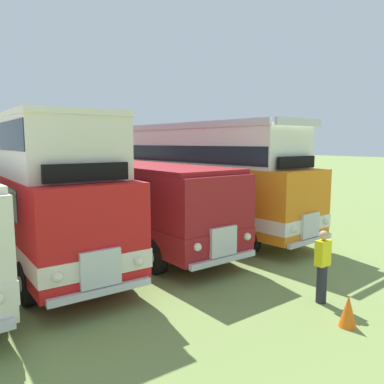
# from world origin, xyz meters

# --- Properties ---
(bus_sixth_in_row) EXTENTS (3.00, 11.53, 4.49)m
(bus_sixth_in_row) POSITION_xyz_m (5.02, 0.39, 2.48)
(bus_sixth_in_row) COLOR red
(bus_sixth_in_row) RESTS_ON ground
(bus_seventh_in_row) EXTENTS (2.64, 10.66, 2.99)m
(bus_seventh_in_row) POSITION_xyz_m (8.37, -0.03, 1.75)
(bus_seventh_in_row) COLOR maroon
(bus_seventh_in_row) RESTS_ON ground
(bus_eighth_in_row) EXTENTS (2.95, 11.17, 4.52)m
(bus_eighth_in_row) POSITION_xyz_m (11.71, 0.04, 2.36)
(bus_eighth_in_row) COLOR orange
(bus_eighth_in_row) RESTS_ON ground
(cone_mid_row) EXTENTS (0.36, 0.36, 0.67)m
(cone_mid_row) POSITION_xyz_m (8.59, -8.86, 0.34)
(cone_mid_row) COLOR orange
(cone_mid_row) RESTS_ON ground
(marshal_person) EXTENTS (0.36, 0.24, 1.73)m
(marshal_person) POSITION_xyz_m (9.21, -7.83, 0.89)
(marshal_person) COLOR #23232D
(marshal_person) RESTS_ON ground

